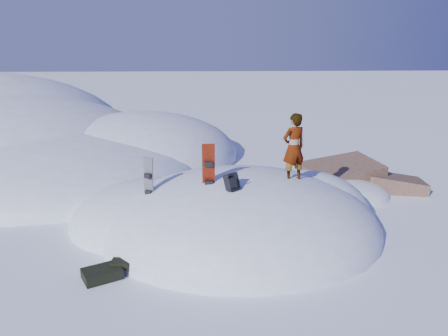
{
  "coord_description": "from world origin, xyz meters",
  "views": [
    {
      "loc": [
        -0.9,
        -10.09,
        4.6
      ],
      "look_at": [
        -0.4,
        0.3,
        1.56
      ],
      "focal_mm": 35.0,
      "sensor_mm": 36.0,
      "label": 1
    }
  ],
  "objects_px": {
    "snowboard_red": "(209,175)",
    "backpack": "(232,182)",
    "person": "(294,148)",
    "snowboard_dark": "(149,186)"
  },
  "relations": [
    {
      "from": "snowboard_dark",
      "to": "backpack",
      "type": "bearing_deg",
      "value": 12.96
    },
    {
      "from": "snowboard_dark",
      "to": "snowboard_red",
      "type": "bearing_deg",
      "value": 23.12
    },
    {
      "from": "snowboard_red",
      "to": "backpack",
      "type": "xyz_separation_m",
      "value": [
        0.51,
        -0.45,
        -0.03
      ]
    },
    {
      "from": "person",
      "to": "backpack",
      "type": "bearing_deg",
      "value": 5.52
    },
    {
      "from": "snowboard_dark",
      "to": "person",
      "type": "distance_m",
      "value": 3.56
    },
    {
      "from": "snowboard_dark",
      "to": "backpack",
      "type": "xyz_separation_m",
      "value": [
        1.93,
        -0.67,
        0.28
      ]
    },
    {
      "from": "snowboard_dark",
      "to": "person",
      "type": "bearing_deg",
      "value": 34.97
    },
    {
      "from": "person",
      "to": "snowboard_red",
      "type": "bearing_deg",
      "value": -12.32
    },
    {
      "from": "snowboard_red",
      "to": "snowboard_dark",
      "type": "xyz_separation_m",
      "value": [
        -1.42,
        0.23,
        -0.31
      ]
    },
    {
      "from": "snowboard_dark",
      "to": "person",
      "type": "relative_size",
      "value": 0.83
    }
  ]
}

